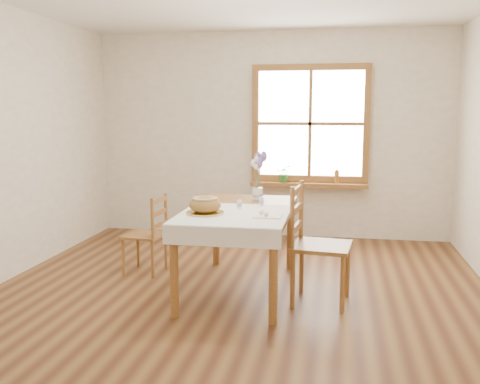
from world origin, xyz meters
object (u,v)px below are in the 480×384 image
(chair_left, at_px, (144,234))
(bread_plate, at_px, (205,213))
(dining_table, at_px, (240,218))
(chair_right, at_px, (322,244))
(flower_vase, at_px, (257,194))

(chair_left, bearing_deg, bread_plate, 55.47)
(dining_table, xyz_separation_m, chair_right, (0.73, -0.20, -0.16))
(chair_left, xyz_separation_m, bread_plate, (0.80, -0.68, 0.37))
(chair_left, xyz_separation_m, chair_right, (1.77, -0.55, 0.11))
(dining_table, height_order, chair_right, chair_right)
(dining_table, distance_m, flower_vase, 0.51)
(bread_plate, distance_m, flower_vase, 0.88)
(chair_left, relative_size, chair_right, 0.78)
(dining_table, distance_m, chair_right, 0.78)
(dining_table, bearing_deg, flower_vase, 79.86)
(chair_left, xyz_separation_m, flower_vase, (1.12, 0.14, 0.41))
(chair_left, height_order, chair_right, chair_right)
(bread_plate, bearing_deg, flower_vase, 68.67)
(bread_plate, height_order, flower_vase, flower_vase)
(flower_vase, bearing_deg, dining_table, -100.14)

